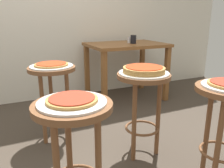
# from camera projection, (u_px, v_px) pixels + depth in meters

# --- Properties ---
(ground_plane) EXTENTS (6.00, 6.00, 0.00)m
(ground_plane) POSITION_uv_depth(u_px,v_px,m) (82.00, 157.00, 1.94)
(ground_plane) COLOR #42382D
(stool_middle) EXTENTS (0.42, 0.42, 0.69)m
(stool_middle) POSITION_uv_depth(u_px,v_px,m) (74.00, 134.00, 1.24)
(stool_middle) COLOR brown
(stool_middle) RESTS_ON ground_plane
(serving_plate_middle) EXTENTS (0.36, 0.36, 0.01)m
(serving_plate_middle) POSITION_uv_depth(u_px,v_px,m) (72.00, 102.00, 1.19)
(serving_plate_middle) COLOR silver
(serving_plate_middle) RESTS_ON stool_middle
(pizza_middle) EXTENTS (0.27, 0.27, 0.02)m
(pizza_middle) POSITION_uv_depth(u_px,v_px,m) (72.00, 99.00, 1.19)
(pizza_middle) COLOR #B78442
(pizza_middle) RESTS_ON serving_plate_middle
(stool_leftside) EXTENTS (0.42, 0.42, 0.69)m
(stool_leftside) POSITION_uv_depth(u_px,v_px,m) (143.00, 95.00, 1.86)
(stool_leftside) COLOR brown
(stool_leftside) RESTS_ON ground_plane
(serving_plate_leftside) EXTENTS (0.39, 0.39, 0.01)m
(serving_plate_leftside) POSITION_uv_depth(u_px,v_px,m) (144.00, 73.00, 1.81)
(serving_plate_leftside) COLOR white
(serving_plate_leftside) RESTS_ON stool_leftside
(pizza_leftside) EXTENTS (0.33, 0.33, 0.05)m
(pizza_leftside) POSITION_uv_depth(u_px,v_px,m) (144.00, 69.00, 1.80)
(pizza_leftside) COLOR #B78442
(pizza_leftside) RESTS_ON serving_plate_leftside
(stool_rear) EXTENTS (0.42, 0.42, 0.69)m
(stool_rear) POSITION_uv_depth(u_px,v_px,m) (53.00, 85.00, 2.11)
(stool_rear) COLOR brown
(stool_rear) RESTS_ON ground_plane
(serving_plate_rear) EXTENTS (0.38, 0.38, 0.01)m
(serving_plate_rear) POSITION_uv_depth(u_px,v_px,m) (51.00, 66.00, 2.06)
(serving_plate_rear) COLOR silver
(serving_plate_rear) RESTS_ON stool_rear
(pizza_rear) EXTENTS (0.30, 0.30, 0.02)m
(pizza_rear) POSITION_uv_depth(u_px,v_px,m) (51.00, 64.00, 2.06)
(pizza_rear) COLOR #B78442
(pizza_rear) RESTS_ON serving_plate_rear
(dining_table) EXTENTS (1.02, 0.74, 0.78)m
(dining_table) POSITION_uv_depth(u_px,v_px,m) (126.00, 52.00, 3.17)
(dining_table) COLOR brown
(dining_table) RESTS_ON ground_plane
(cup_near_edge) EXTENTS (0.08, 0.08, 0.11)m
(cup_near_edge) POSITION_uv_depth(u_px,v_px,m) (133.00, 39.00, 3.09)
(cup_near_edge) COLOR black
(cup_near_edge) RESTS_ON dining_table
(condiment_shaker) EXTENTS (0.04, 0.04, 0.08)m
(condiment_shaker) POSITION_uv_depth(u_px,v_px,m) (129.00, 40.00, 3.17)
(condiment_shaker) COLOR white
(condiment_shaker) RESTS_ON dining_table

